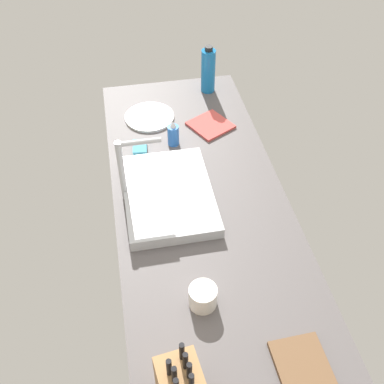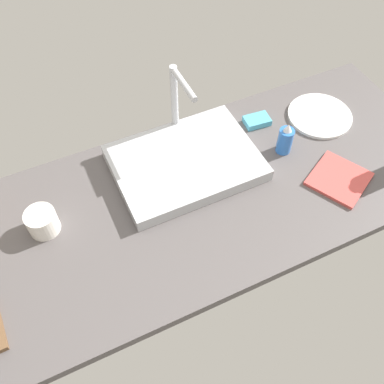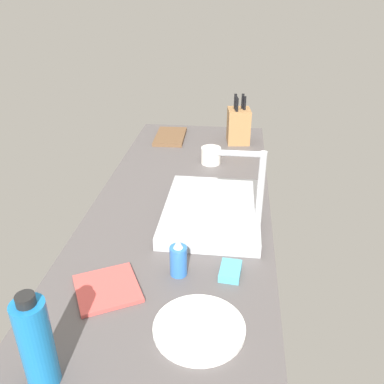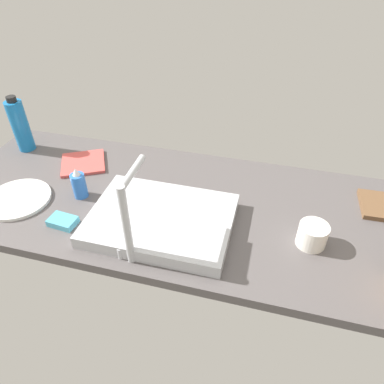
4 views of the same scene
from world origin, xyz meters
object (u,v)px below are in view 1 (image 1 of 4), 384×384
Objects in this scene: faucet at (126,165)px; sink_basin at (168,195)px; dinner_plate at (150,117)px; dish_sponge at (140,148)px; cutting_board at (308,381)px; coffee_mug at (203,297)px; dish_towel at (210,125)px; water_bottle at (208,70)px; soap_bottle at (173,134)px.

sink_basin is at bearing -105.35° from faucet.
dinner_plate is 2.57× the size of dish_sponge.
cutting_board is at bearing -160.28° from sink_basin.
sink_basin is 54.27cm from dinner_plate.
coffee_mug reaches higher than sink_basin.
dish_towel is at bearing -113.09° from dinner_plate.
water_bottle is 2.68× the size of dish_sponge.
dish_towel is at bearing -31.43° from sink_basin.
coffee_mug is (-81.14, 3.37, -1.39)cm from soap_bottle.
dish_towel is (120.76, 1.87, -0.30)cm from cutting_board.
coffee_mug is at bearing 38.55° from cutting_board.
faucet is at bearing 166.68° from dish_sponge.
soap_bottle is 0.71× the size of dish_towel.
soap_bottle is at bearing -2.38° from coffee_mug.
sink_basin is 20.86cm from faucet.
faucet is 3.10× the size of dish_sponge.
dish_sponge is at bearing 8.39° from coffee_mug.
soap_bottle is 0.53× the size of dinner_plate.
coffee_mug is (-102.08, -4.81, 3.21)cm from dinner_plate.
sink_basin is 32.80cm from dish_sponge.
dish_sponge is at bearing 18.05° from cutting_board.
faucet is at bearing 146.38° from water_bottle.
soap_bottle is at bearing 148.70° from water_bottle.
dinner_plate is at bearing 0.93° from sink_basin.
soap_bottle is (33.30, -7.30, 2.90)cm from sink_basin.
cutting_board is 38.70cm from coffee_mug.
coffee_mug is (-120.27, 27.16, -7.51)cm from water_bottle.
sink_basin reaches higher than cutting_board.
cutting_board is at bearing -167.69° from dinner_plate.
soap_bottle is 22.95cm from dinner_plate.
water_bottle is 57.13cm from dish_sponge.
water_bottle is at bearing -12.73° from coffee_mug.
water_bottle is 38.31cm from dinner_plate.
coffee_mug reaches higher than dish_sponge.
cutting_board is 1.09× the size of water_bottle.
soap_bottle reaches higher than dish_sponge.
water_bottle is (72.43, -31.09, 9.02)cm from sink_basin.
dish_sponge reaches higher than dish_towel.
faucet is (3.96, 14.43, 14.54)cm from sink_basin.
coffee_mug is (-51.80, -18.36, -13.03)cm from faucet.
soap_bottle is 0.51× the size of water_bottle.
dish_sponge is at bearing 13.82° from sink_basin.
cutting_board is at bearing -152.65° from faucet.
coffee_mug reaches higher than dish_towel.
coffee_mug is at bearing -171.61° from dish_sponge.
dish_towel is 93.30cm from coffee_mug.
dinner_plate is 23.46cm from dish_sponge.
faucet is at bearing 143.47° from soap_bottle.
water_bottle is at bearing -31.30° from soap_bottle.
water_bottle reaches higher than dish_sponge.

